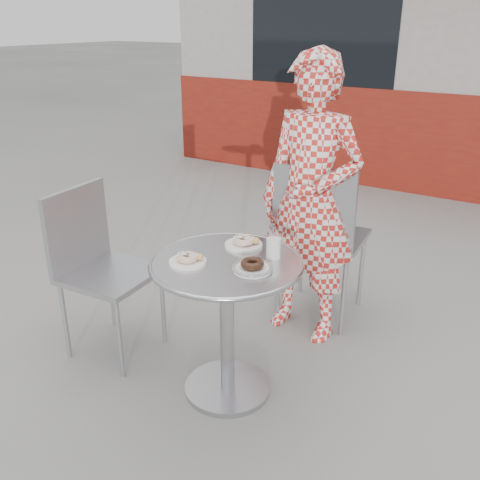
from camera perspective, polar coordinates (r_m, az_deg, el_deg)
The scene contains 9 objects.
ground at distance 2.68m, azimuth -1.87°, elevation -15.45°, with size 60.00×60.00×0.00m, color gray.
bistro_table at distance 2.38m, azimuth -1.43°, elevation -5.89°, with size 0.67×0.67×0.68m.
chair_far at distance 3.16m, azimuth 8.58°, elevation -3.05°, with size 0.50×0.50×0.95m.
chair_left at distance 2.88m, azimuth -13.47°, elevation -6.69°, with size 0.45×0.44×0.88m.
seated_person at distance 2.81m, azimuth 7.51°, elevation 4.10°, with size 0.56×0.37×1.53m, color red.
plate_far at distance 2.45m, azimuth 0.46°, elevation -0.25°, with size 0.17×0.17×0.05m.
plate_near at distance 2.29m, azimuth -5.53°, elevation -2.05°, with size 0.16×0.16×0.04m.
plate_checker at distance 2.22m, azimuth 1.32°, elevation -2.87°, with size 0.17×0.17×0.04m.
milk_cup at distance 2.32m, azimuth 3.59°, elevation -0.76°, with size 0.07×0.07×0.11m.
Camera 1 is at (1.19, -1.74, 1.65)m, focal length 40.00 mm.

